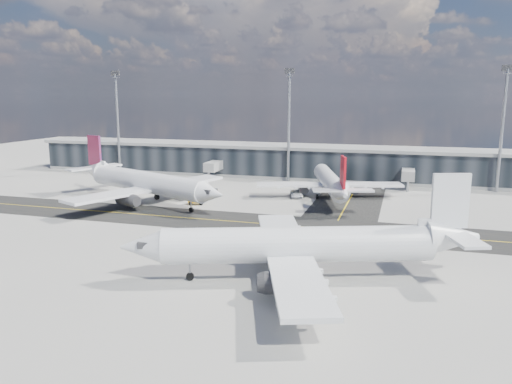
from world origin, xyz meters
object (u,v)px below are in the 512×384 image
Objects in this scene: airliner_near at (303,245)px; service_van at (296,194)px; airliner_af at (145,182)px; airliner_redtail at (330,182)px; baggage_tug at (198,200)px.

airliner_near is 49.89m from service_van.
airliner_near is at bearing -92.18° from service_van.
airliner_redtail is at bearing 135.81° from airliner_af.
airliner_near is 7.54× the size of service_van.
service_van is at bearing -6.34° from airliner_near.
airliner_redtail is 10.37× the size of baggage_tug.
airliner_af is at bearing 30.64° from airliner_near.
baggage_tug is 0.63× the size of service_van.
service_van is (29.29, 14.47, -3.57)m from airliner_af.
airliner_near is (40.44, -34.04, -0.04)m from airliner_af.
baggage_tug reaches higher than service_van.
airliner_redtail is at bearing 104.28° from baggage_tug.
airliner_near reaches higher than baggage_tug.
airliner_af is 11.90× the size of baggage_tug.
airliner_near is at bearing 24.77° from baggage_tug.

